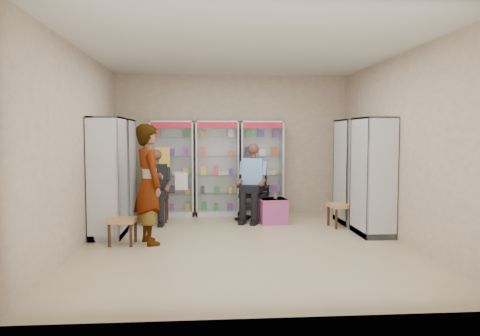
{
  "coord_description": "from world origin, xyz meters",
  "views": [
    {
      "loc": [
        -0.63,
        -7.21,
        1.7
      ],
      "look_at": [
        -0.02,
        0.7,
        1.14
      ],
      "focal_mm": 35.0,
      "sensor_mm": 36.0,
      "label": 1
    }
  ],
  "objects": [
    {
      "name": "cabinet_back_mid",
      "position": [
        -0.35,
        2.73,
        1.0
      ],
      "size": [
        0.9,
        0.5,
        2.0
      ],
      "primitive_type": "cube",
      "color": "#B5B7BD",
      "rests_on": "floor"
    },
    {
      "name": "cabinet_back_left",
      "position": [
        -1.3,
        2.73,
        1.0
      ],
      "size": [
        0.9,
        0.5,
        2.0
      ],
      "primitive_type": "cube",
      "color": "#9EA1A5",
      "rests_on": "floor"
    },
    {
      "name": "tea_glass",
      "position": [
        0.74,
        1.63,
        0.53
      ],
      "size": [
        0.07,
        0.07,
        0.11
      ],
      "primitive_type": "cylinder",
      "color": "#622A08",
      "rests_on": "pink_trunk"
    },
    {
      "name": "office_chair",
      "position": [
        0.35,
        2.04,
        0.57
      ],
      "size": [
        0.79,
        0.79,
        1.13
      ],
      "primitive_type": "cube",
      "rotation": [
        0.0,
        0.0,
        -0.33
      ],
      "color": "black",
      "rests_on": "floor"
    },
    {
      "name": "woven_stool_b",
      "position": [
        -1.9,
        0.1,
        0.21
      ],
      "size": [
        0.44,
        0.44,
        0.41
      ],
      "primitive_type": "cube",
      "rotation": [
        0.0,
        0.0,
        -0.07
      ],
      "color": "olive",
      "rests_on": "floor"
    },
    {
      "name": "cabinet_right_near",
      "position": [
        2.23,
        0.5,
        1.0
      ],
      "size": [
        0.9,
        0.5,
        2.0
      ],
      "primitive_type": "cube",
      "rotation": [
        0.0,
        0.0,
        1.57
      ],
      "color": "#AFB2B6",
      "rests_on": "floor"
    },
    {
      "name": "seated_shopkeeper",
      "position": [
        0.35,
        1.99,
        0.72
      ],
      "size": [
        0.66,
        0.78,
        1.44
      ],
      "primitive_type": null,
      "rotation": [
        0.0,
        0.0,
        -0.33
      ],
      "color": "#6291C3",
      "rests_on": "floor"
    },
    {
      "name": "woven_stool_a",
      "position": [
        1.9,
        1.2,
        0.22
      ],
      "size": [
        0.49,
        0.49,
        0.44
      ],
      "primitive_type": "cube",
      "rotation": [
        0.0,
        0.0,
        0.15
      ],
      "color": "olive",
      "rests_on": "floor"
    },
    {
      "name": "cabinet_back_right",
      "position": [
        0.6,
        2.73,
        1.0
      ],
      "size": [
        0.9,
        0.5,
        2.0
      ],
      "primitive_type": "cube",
      "color": "#A5A7AD",
      "rests_on": "floor"
    },
    {
      "name": "standing_man",
      "position": [
        -1.49,
        0.13,
        0.94
      ],
      "size": [
        0.68,
        0.8,
        1.87
      ],
      "primitive_type": "imported",
      "rotation": [
        0.0,
        0.0,
        1.98
      ],
      "color": "gray",
      "rests_on": "floor"
    },
    {
      "name": "seated_customer",
      "position": [
        -1.55,
        1.95,
        0.67
      ],
      "size": [
        0.44,
        0.6,
        1.34
      ],
      "primitive_type": null,
      "color": "black",
      "rests_on": "floor"
    },
    {
      "name": "room_shell",
      "position": [
        0.0,
        0.0,
        1.97
      ],
      "size": [
        5.02,
        6.02,
        3.01
      ],
      "color": "#C3AC91",
      "rests_on": "ground"
    },
    {
      "name": "cabinet_right_far",
      "position": [
        2.23,
        1.6,
        1.0
      ],
      "size": [
        0.9,
        0.5,
        2.0
      ],
      "primitive_type": "cube",
      "rotation": [
        0.0,
        0.0,
        1.57
      ],
      "color": "#B5B7BC",
      "rests_on": "floor"
    },
    {
      "name": "floor",
      "position": [
        0.0,
        0.0,
        0.0
      ],
      "size": [
        6.0,
        6.0,
        0.0
      ],
      "primitive_type": "plane",
      "color": "tan",
      "rests_on": "ground"
    },
    {
      "name": "pink_trunk",
      "position": [
        0.69,
        1.66,
        0.24
      ],
      "size": [
        0.54,
        0.53,
        0.48
      ],
      "primitive_type": "cube",
      "rotation": [
        0.0,
        0.0,
        0.1
      ],
      "color": "#B34779",
      "rests_on": "floor"
    },
    {
      "name": "cabinet_left_far",
      "position": [
        -2.23,
        1.8,
        1.0
      ],
      "size": [
        0.9,
        0.5,
        2.0
      ],
      "primitive_type": "cube",
      "rotation": [
        0.0,
        0.0,
        -1.57
      ],
      "color": "#ABADB2",
      "rests_on": "floor"
    },
    {
      "name": "wooden_chair",
      "position": [
        -1.55,
        2.0,
        0.47
      ],
      "size": [
        0.42,
        0.42,
        0.94
      ],
      "primitive_type": "cube",
      "color": "black",
      "rests_on": "floor"
    },
    {
      "name": "cabinet_left_near",
      "position": [
        -2.23,
        0.7,
        1.0
      ],
      "size": [
        0.9,
        0.5,
        2.0
      ],
      "primitive_type": "cube",
      "rotation": [
        0.0,
        0.0,
        -1.57
      ],
      "color": "#A0A3A7",
      "rests_on": "floor"
    }
  ]
}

